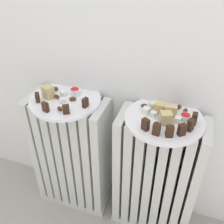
{
  "coord_description": "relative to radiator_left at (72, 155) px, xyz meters",
  "views": [
    {
      "loc": [
        0.26,
        -0.47,
        1.15
      ],
      "look_at": [
        0.0,
        0.28,
        0.59
      ],
      "focal_mm": 40.9,
      "sensor_mm": 36.0,
      "label": 1
    }
  ],
  "objects": [
    {
      "name": "dark_cake_slice_right_2",
      "position": [
        0.42,
        -0.1,
        0.34
      ],
      "size": [
        0.03,
        0.02,
        0.04
      ],
      "primitive_type": "cube",
      "rotation": [
        0.0,
        0.0,
        0.31
      ],
      "color": "#382114",
      "rests_on": "plate_right"
    },
    {
      "name": "jam_bowl_left",
      "position": [
        0.02,
        0.04,
        0.33
      ],
      "size": [
        0.04,
        0.04,
        0.03
      ],
      "color": "white",
      "rests_on": "plate_left"
    },
    {
      "name": "dark_cake_slice_left_0",
      "position": [
        -0.09,
        -0.05,
        0.33
      ],
      "size": [
        0.02,
        0.03,
        0.04
      ],
      "primitive_type": "cube",
      "rotation": [
        0.0,
        0.0,
        -1.03
      ],
      "color": "#382114",
      "rests_on": "plate_left"
    },
    {
      "name": "medjool_date_left_2",
      "position": [
        -0.07,
        0.04,
        0.32
      ],
      "size": [
        0.03,
        0.03,
        0.02
      ],
      "primitive_type": "ellipsoid",
      "rotation": [
        0.0,
        0.0,
        2.32
      ],
      "color": "#4C2814",
      "rests_on": "plate_left"
    },
    {
      "name": "turkish_delight_left_1",
      "position": [
        -0.01,
        0.02,
        0.33
      ],
      "size": [
        0.03,
        0.03,
        0.02
      ],
      "primitive_type": "cube",
      "rotation": [
        0.0,
        0.0,
        1.24
      ],
      "color": "white",
      "rests_on": "plate_left"
    },
    {
      "name": "radiator_left",
      "position": [
        0.0,
        0.0,
        0.0
      ],
      "size": [
        0.35,
        0.16,
        0.6
      ],
      "color": "silver",
      "rests_on": "ground_plane"
    },
    {
      "name": "medjool_date_right_0",
      "position": [
        0.46,
        0.06,
        0.32
      ],
      "size": [
        0.02,
        0.03,
        0.02
      ],
      "primitive_type": "ellipsoid",
      "rotation": [
        0.0,
        0.0,
        1.32
      ],
      "color": "#4C2814",
      "rests_on": "plate_right"
    },
    {
      "name": "turkish_delight_right_1",
      "position": [
        0.44,
        -0.01,
        0.33
      ],
      "size": [
        0.02,
        0.02,
        0.02
      ],
      "primitive_type": "cube",
      "rotation": [
        0.0,
        0.0,
        1.57
      ],
      "color": "white",
      "rests_on": "plate_right"
    },
    {
      "name": "marble_cake_slice_right_0",
      "position": [
        0.37,
        0.03,
        0.33
      ],
      "size": [
        0.04,
        0.04,
        0.04
      ],
      "primitive_type": "cube",
      "rotation": [
        0.0,
        0.0,
        -0.16
      ],
      "color": "tan",
      "rests_on": "plate_right"
    },
    {
      "name": "dark_cake_slice_left_2",
      "position": [
        0.05,
        -0.09,
        0.33
      ],
      "size": [
        0.03,
        0.02,
        0.04
      ],
      "primitive_type": "cube",
      "rotation": [
        0.0,
        0.0,
        0.53
      ],
      "color": "#382114",
      "rests_on": "plate_left"
    },
    {
      "name": "dark_cake_slice_right_3",
      "position": [
        0.46,
        -0.07,
        0.34
      ],
      "size": [
        0.03,
        0.03,
        0.04
      ],
      "primitive_type": "cube",
      "rotation": [
        0.0,
        0.0,
        0.73
      ],
      "color": "#382114",
      "rests_on": "plate_right"
    },
    {
      "name": "medjool_date_left_0",
      "position": [
        0.04,
        -0.0,
        0.32
      ],
      "size": [
        0.03,
        0.03,
        0.01
      ],
      "primitive_type": "ellipsoid",
      "rotation": [
        0.0,
        0.0,
        0.37
      ],
      "color": "#4C2814",
      "rests_on": "plate_left"
    },
    {
      "name": "marble_cake_slice_right_2",
      "position": [
        0.4,
        -0.03,
        0.34
      ],
      "size": [
        0.05,
        0.05,
        0.05
      ],
      "primitive_type": "cube",
      "rotation": [
        0.0,
        0.0,
        0.39
      ],
      "color": "tan",
      "rests_on": "plate_right"
    },
    {
      "name": "marble_cake_slice_right_1",
      "position": [
        0.41,
        0.02,
        0.34
      ],
      "size": [
        0.05,
        0.03,
        0.04
      ],
      "primitive_type": "cube",
      "rotation": [
        0.0,
        0.0,
        0.11
      ],
      "color": "tan",
      "rests_on": "plate_right"
    },
    {
      "name": "medjool_date_left_3",
      "position": [
        0.02,
        -0.08,
        0.32
      ],
      "size": [
        0.03,
        0.02,
        0.02
      ],
      "primitive_type": "ellipsoid",
      "rotation": [
        0.0,
        0.0,
        2.74
      ],
      "color": "#4C2814",
      "rests_on": "plate_left"
    },
    {
      "name": "turkish_delight_left_0",
      "position": [
        0.01,
        -0.03,
        0.32
      ],
      "size": [
        0.03,
        0.03,
        0.02
      ],
      "primitive_type": "cube",
      "rotation": [
        0.0,
        0.0,
        0.54
      ],
      "color": "white",
      "rests_on": "plate_left"
    },
    {
      "name": "jam_bowl_right",
      "position": [
        0.46,
        0.02,
        0.32
      ],
      "size": [
        0.04,
        0.04,
        0.02
      ],
      "color": "white",
      "rests_on": "plate_right"
    },
    {
      "name": "medjool_date_left_1",
      "position": [
        -0.03,
        -0.01,
        0.32
      ],
      "size": [
        0.03,
        0.02,
        0.02
      ],
      "primitive_type": "ellipsoid",
      "rotation": [
        0.0,
        0.0,
        2.74
      ],
      "color": "#4C2814",
      "rests_on": "plate_left"
    },
    {
      "name": "plate_right",
      "position": [
        0.39,
        0.0,
        0.31
      ],
      "size": [
        0.28,
        0.28,
        0.01
      ],
      "primitive_type": "cylinder",
      "color": "white",
      "rests_on": "radiator_right"
    },
    {
      "name": "dark_cake_slice_left_3",
      "position": [
        0.1,
        -0.03,
        0.33
      ],
      "size": [
        0.02,
        0.03,
        0.04
      ],
      "primitive_type": "cube",
      "rotation": [
        0.0,
        0.0,
        1.31
      ],
      "color": "#382114",
      "rests_on": "plate_left"
    },
    {
      "name": "dark_cake_slice_right_4",
      "position": [
        0.49,
        -0.04,
        0.34
      ],
      "size": [
        0.03,
        0.03,
        0.04
      ],
      "primitive_type": "cube",
      "rotation": [
        0.0,
        0.0,
        1.15
      ],
      "color": "#382114",
      "rests_on": "plate_right"
    },
    {
      "name": "radiator_right",
      "position": [
        0.39,
        0.0,
        0.0
      ],
      "size": [
        0.35,
        0.16,
        0.6
      ],
      "color": "silver",
      "rests_on": "ground_plane"
    },
    {
      "name": "medjool_date_right_2",
      "position": [
        0.37,
        -0.05,
        0.32
      ],
      "size": [
        0.03,
        0.03,
        0.01
      ],
      "primitive_type": "ellipsoid",
      "rotation": [
        0.0,
        0.0,
        1.07
      ],
      "color": "#4C2814",
      "rests_on": "plate_right"
    },
    {
      "name": "medjool_date_right_3",
      "position": [
        0.31,
        0.04,
        0.32
      ],
      "size": [
        0.03,
        0.02,
        0.02
      ],
      "primitive_type": "ellipsoid",
      "rotation": [
        0.0,
        0.0,
        0.2
      ],
      "color": "#4C2814",
      "rests_on": "plate_right"
    },
    {
      "name": "turkish_delight_right_2",
      "position": [
        0.36,
        -0.0,
        0.32
      ],
      "size": [
        0.02,
        0.02,
        0.02
      ],
      "primitive_type": "cube",
      "rotation": [
        0.0,
        0.0,
        1.15
      ],
      "color": "white",
      "rests_on": "plate_right"
    },
    {
      "name": "turkish_delight_right_3",
      "position": [
        0.33,
        0.01,
        0.33
      ],
      "size": [
        0.03,
        0.03,
        0.02
      ],
      "primitive_type": "cube",
      "rotation": [
        0.0,
        0.0,
        1.26
      ],
      "color": "white",
      "rests_on": "plate_right"
    },
    {
      "name": "dark_cake_slice_right_0",
      "position": [
        0.34,
        -0.09,
        0.34
      ],
      "size": [
        0.03,
        0.03,
        0.04
      ],
      "primitive_type": "cube",
      "rotation": [
        0.0,
        0.0,
        -0.53
      ],
      "color": "#382114",
      "rests_on": "plate_right"
    },
    {
      "name": "turkish_delight_right_0",
      "position": [
        0.34,
        0.05,
        0.33
      ],
      "size": [
        0.03,
        0.03,
        0.02
      ],
      "primitive_type": "cube",
      "rotation": [
        0.0,
        0.0,
        0.5
      ],
      "color": "white",
      "rests_on": "plate_right"
    },
    {
      "name": "fork",
      "position": [
        0.38,
        -0.03,
        0.32
      ],
      "size": [
        0.06,
        0.1,
        0.0
      ],
      "color": "silver",
      "rests_on": "plate_right"
    },
    {
      "name": "dark_cake_slice_right_1",
      "position": [
        0.38,
        -0.1,
        0.34
      ],
      "size": [
        0.03,
        0.02,
        0.04
      ],
      "primitive_type": "cube",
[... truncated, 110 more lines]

